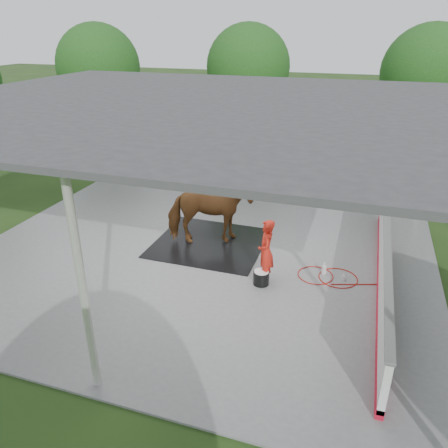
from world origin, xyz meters
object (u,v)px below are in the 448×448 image
(horse, at_px, (209,211))
(wash_bucket, at_px, (261,277))
(dasher_board, at_px, (383,267))
(handler, at_px, (266,251))

(horse, xyz_separation_m, wash_bucket, (1.88, -1.61, -0.81))
(dasher_board, bearing_deg, horse, 169.32)
(dasher_board, xyz_separation_m, handler, (-2.64, -0.57, 0.25))
(dasher_board, distance_m, horse, 4.67)
(wash_bucket, bearing_deg, dasher_board, 15.60)
(handler, relative_size, wash_bucket, 4.20)
(horse, bearing_deg, wash_bucket, -153.95)
(horse, bearing_deg, dasher_board, -124.00)
(dasher_board, relative_size, horse, 3.51)
(handler, xyz_separation_m, wash_bucket, (-0.05, -0.18, -0.61))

